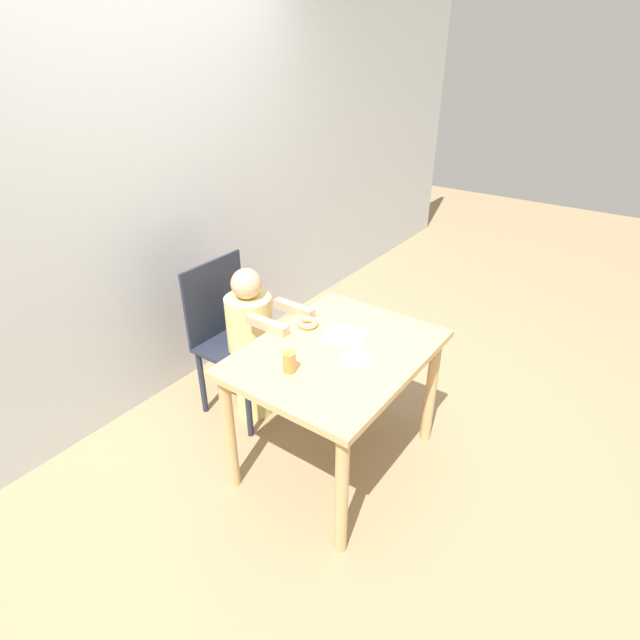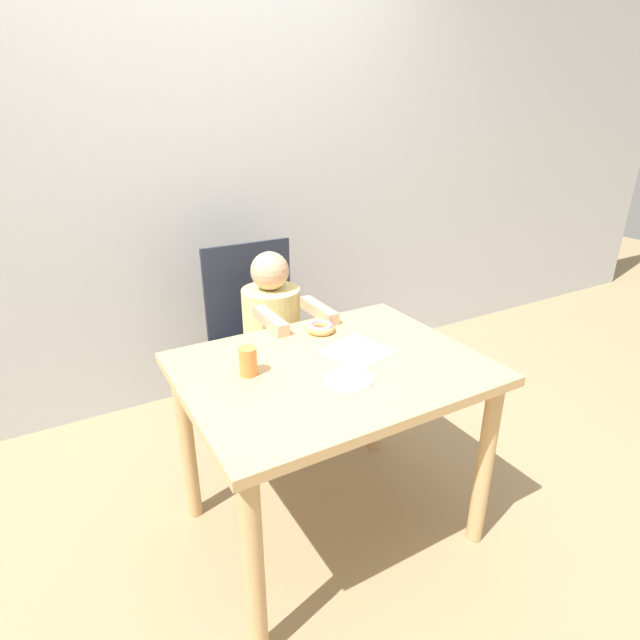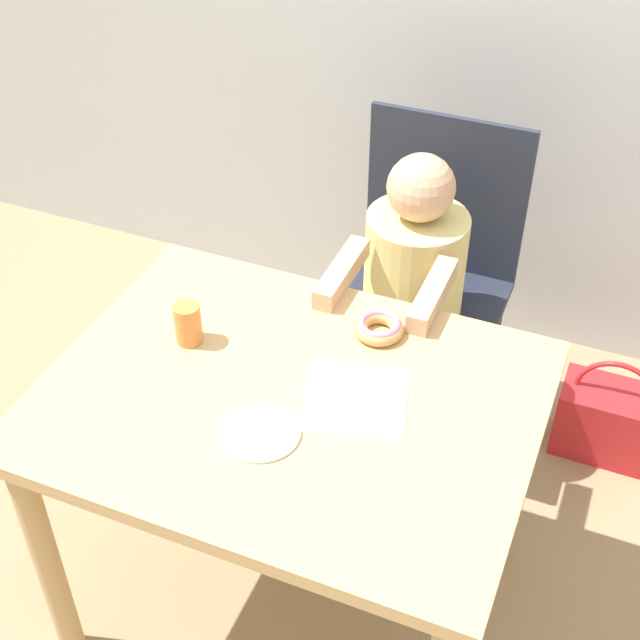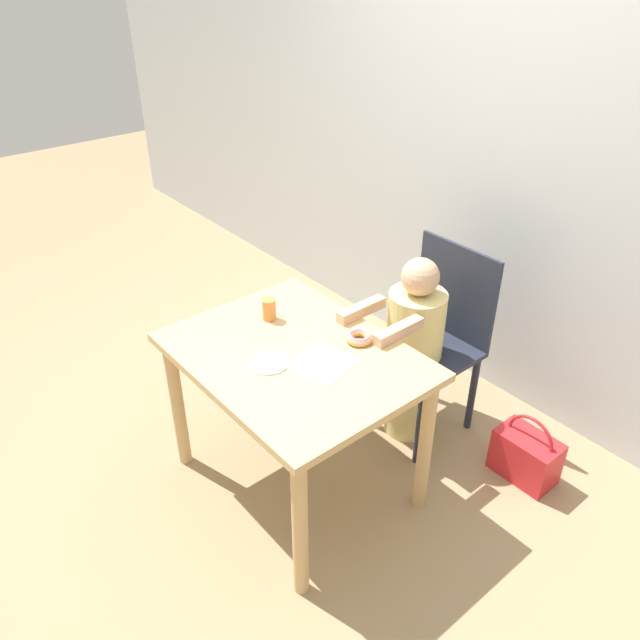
{
  "view_description": "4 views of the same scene",
  "coord_description": "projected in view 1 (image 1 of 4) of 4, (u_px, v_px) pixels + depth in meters",
  "views": [
    {
      "loc": [
        -1.73,
        -1.14,
        2.05
      ],
      "look_at": [
        0.02,
        0.12,
        0.85
      ],
      "focal_mm": 28.0,
      "sensor_mm": 36.0,
      "label": 1
    },
    {
      "loc": [
        -0.8,
        -1.31,
        1.54
      ],
      "look_at": [
        0.02,
        0.12,
        0.85
      ],
      "focal_mm": 28.0,
      "sensor_mm": 36.0,
      "label": 2
    },
    {
      "loc": [
        0.57,
        -1.21,
        2.02
      ],
      "look_at": [
        0.02,
        0.12,
        0.85
      ],
      "focal_mm": 50.0,
      "sensor_mm": 36.0,
      "label": 3
    },
    {
      "loc": [
        1.66,
        -1.24,
        2.18
      ],
      "look_at": [
        0.02,
        0.12,
        0.85
      ],
      "focal_mm": 35.0,
      "sensor_mm": 36.0,
      "label": 4
    }
  ],
  "objects": [
    {
      "name": "ground_plane",
      "position": [
        335.0,
        459.0,
        2.8
      ],
      "size": [
        12.0,
        12.0,
        0.0
      ],
      "primitive_type": "plane",
      "color": "#997F5B"
    },
    {
      "name": "wall_back",
      "position": [
        148.0,
        201.0,
        2.87
      ],
      "size": [
        8.0,
        0.05,
        2.5
      ],
      "color": "silver",
      "rests_on": "ground_plane"
    },
    {
      "name": "dining_table",
      "position": [
        337.0,
        369.0,
        2.5
      ],
      "size": [
        1.02,
        0.79,
        0.73
      ],
      "color": "tan",
      "rests_on": "ground_plane"
    },
    {
      "name": "chair",
      "position": [
        235.0,
        336.0,
        3.01
      ],
      "size": [
        0.46,
        0.45,
        0.95
      ],
      "color": "#232838",
      "rests_on": "ground_plane"
    },
    {
      "name": "child_figure",
      "position": [
        252.0,
        345.0,
        2.95
      ],
      "size": [
        0.28,
        0.51,
        0.97
      ],
      "color": "#E0D17F",
      "rests_on": "ground_plane"
    },
    {
      "name": "donut",
      "position": [
        308.0,
        323.0,
        2.65
      ],
      "size": [
        0.11,
        0.11,
        0.04
      ],
      "color": "tan",
      "rests_on": "dining_table"
    },
    {
      "name": "napkin",
      "position": [
        345.0,
        336.0,
        2.56
      ],
      "size": [
        0.26,
        0.26,
        0.0
      ],
      "color": "white",
      "rests_on": "dining_table"
    },
    {
      "name": "handbag",
      "position": [
        290.0,
        345.0,
        3.63
      ],
      "size": [
        0.29,
        0.17,
        0.35
      ],
      "color": "red",
      "rests_on": "ground_plane"
    },
    {
      "name": "cup",
      "position": [
        289.0,
        362.0,
        2.27
      ],
      "size": [
        0.06,
        0.06,
        0.1
      ],
      "color": "orange",
      "rests_on": "dining_table"
    },
    {
      "name": "plate",
      "position": [
        357.0,
        358.0,
        2.38
      ],
      "size": [
        0.16,
        0.16,
        0.01
      ],
      "color": "silver",
      "rests_on": "dining_table"
    }
  ]
}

